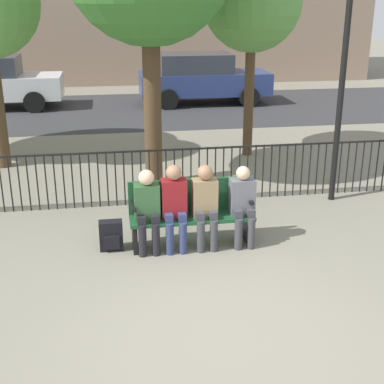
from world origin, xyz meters
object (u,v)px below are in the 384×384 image
at_px(seated_person_2, 205,202).
at_px(tree_1, 252,3).
at_px(seated_person_3, 243,202).
at_px(seated_person_1, 174,203).
at_px(lamp_post, 346,42).
at_px(seated_person_0, 147,206).
at_px(backpack, 111,236).
at_px(park_bench, 191,211).
at_px(parked_car_0, 202,78).

height_order(seated_person_2, tree_1, tree_1).
distance_m(seated_person_2, seated_person_3, 0.53).
relative_size(seated_person_1, seated_person_2, 1.02).
distance_m(tree_1, lamp_post, 3.14).
bearing_deg(seated_person_0, backpack, 168.77).
distance_m(park_bench, seated_person_1, 0.34).
bearing_deg(park_bench, seated_person_2, -36.56).
bearing_deg(seated_person_1, parked_car_0, 77.91).
xyz_separation_m(park_bench, seated_person_0, (-0.62, -0.13, 0.16)).
bearing_deg(parked_car_0, seated_person_0, -103.95).
xyz_separation_m(park_bench, seated_person_2, (0.18, -0.13, 0.17)).
height_order(seated_person_2, parked_car_0, parked_car_0).
xyz_separation_m(lamp_post, parked_car_0, (-0.64, 9.23, -1.79)).
relative_size(park_bench, lamp_post, 0.43).
bearing_deg(backpack, seated_person_2, -4.33).
relative_size(seated_person_0, seated_person_3, 1.01).
height_order(seated_person_1, lamp_post, lamp_post).
distance_m(seated_person_0, seated_person_1, 0.37).
distance_m(park_bench, lamp_post, 3.69).
bearing_deg(park_bench, tree_1, 65.76).
bearing_deg(parked_car_0, seated_person_3, -97.13).
bearing_deg(seated_person_0, seated_person_3, -0.04).
xyz_separation_m(seated_person_3, tree_1, (1.26, 4.49, 2.56)).
height_order(park_bench, lamp_post, lamp_post).
bearing_deg(park_bench, seated_person_1, -152.83).
relative_size(seated_person_2, parked_car_0, 0.28).
bearing_deg(parked_car_0, park_bench, -100.93).
bearing_deg(lamp_post, parked_car_0, 93.95).
bearing_deg(seated_person_1, seated_person_2, -0.16).
xyz_separation_m(park_bench, seated_person_1, (-0.25, -0.13, 0.18)).
xyz_separation_m(seated_person_0, tree_1, (2.58, 4.49, 2.55)).
xyz_separation_m(seated_person_2, backpack, (-1.30, 0.10, -0.46)).
bearing_deg(parked_car_0, tree_1, -90.73).
relative_size(park_bench, seated_person_3, 1.51).
distance_m(seated_person_0, tree_1, 5.77).
height_order(seated_person_3, parked_car_0, parked_car_0).
distance_m(seated_person_1, seated_person_3, 0.95).
xyz_separation_m(seated_person_2, parked_car_0, (1.87, 10.71, 0.18)).
relative_size(seated_person_0, seated_person_1, 0.96).
distance_m(lamp_post, parked_car_0, 9.42).
bearing_deg(seated_person_2, seated_person_3, -0.30).
bearing_deg(seated_person_3, park_bench, 169.31).
relative_size(seated_person_2, lamp_post, 0.29).
relative_size(backpack, parked_car_0, 0.10).
xyz_separation_m(seated_person_2, tree_1, (1.79, 4.49, 2.54)).
bearing_deg(seated_person_1, lamp_post, 26.82).
height_order(seated_person_3, lamp_post, lamp_post).
height_order(park_bench, seated_person_2, seated_person_2).
distance_m(seated_person_2, tree_1, 5.46).
relative_size(seated_person_0, parked_car_0, 0.27).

